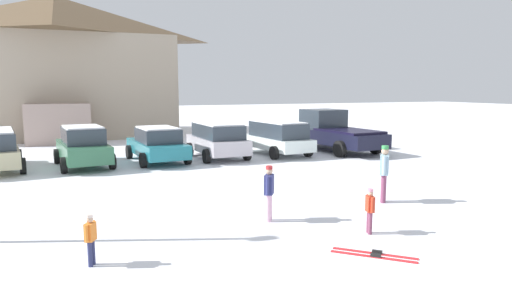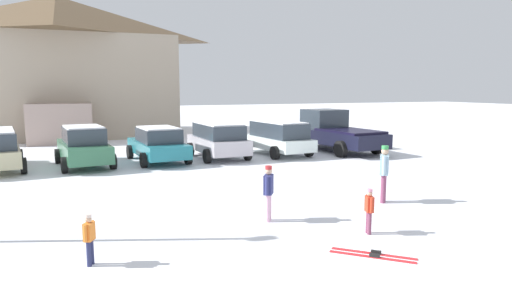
{
  "view_description": "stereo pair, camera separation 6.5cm",
  "coord_description": "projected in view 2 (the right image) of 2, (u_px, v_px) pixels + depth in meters",
  "views": [
    {
      "loc": [
        -4.37,
        -4.63,
        3.32
      ],
      "look_at": [
        1.22,
        8.68,
        1.23
      ],
      "focal_mm": 32.0,
      "sensor_mm": 36.0,
      "label": 1
    },
    {
      "loc": [
        -4.31,
        -4.66,
        3.32
      ],
      "look_at": [
        1.22,
        8.68,
        1.23
      ],
      "focal_mm": 32.0,
      "sensor_mm": 36.0,
      "label": 2
    }
  ],
  "objects": [
    {
      "name": "parked_white_suv",
      "position": [
        278.0,
        137.0,
        22.69
      ],
      "size": [
        2.45,
        4.48,
        1.68
      ],
      "color": "white",
      "rests_on": "ground"
    },
    {
      "name": "parked_silver_wagon",
      "position": [
        218.0,
        139.0,
        21.62
      ],
      "size": [
        2.29,
        4.2,
        1.68
      ],
      "color": "silver",
      "rests_on": "ground"
    },
    {
      "name": "parked_teal_hatchback",
      "position": [
        158.0,
        144.0,
        20.6
      ],
      "size": [
        2.41,
        4.67,
        1.58
      ],
      "color": "teal",
      "rests_on": "ground"
    },
    {
      "name": "skier_adult_in_blue_parka",
      "position": [
        384.0,
        170.0,
        13.21
      ],
      "size": [
        0.44,
        0.5,
        1.67
      ],
      "color": "#7D3B5A",
      "rests_on": "ground"
    },
    {
      "name": "pair_of_skis",
      "position": [
        373.0,
        255.0,
        9.08
      ],
      "size": [
        1.4,
        1.4,
        0.08
      ],
      "color": "red",
      "rests_on": "ground"
    },
    {
      "name": "parked_green_coupe",
      "position": [
        84.0,
        146.0,
        19.32
      ],
      "size": [
        2.4,
        4.54,
        1.73
      ],
      "color": "#326A4A",
      "rests_on": "ground"
    },
    {
      "name": "skier_child_in_orange_jacket",
      "position": [
        89.0,
        237.0,
        8.53
      ],
      "size": [
        0.24,
        0.33,
        0.99
      ],
      "color": "navy",
      "rests_on": "ground"
    },
    {
      "name": "ski_lodge",
      "position": [
        60.0,
        66.0,
        31.7
      ],
      "size": [
        15.63,
        11.78,
        9.54
      ],
      "color": "tan",
      "rests_on": "ground"
    },
    {
      "name": "skier_child_in_red_jacket",
      "position": [
        369.0,
        209.0,
        10.39
      ],
      "size": [
        0.22,
        0.37,
        1.05
      ],
      "color": "#743952",
      "rests_on": "ground"
    },
    {
      "name": "skier_teen_in_navy_coat",
      "position": [
        268.0,
        190.0,
        11.35
      ],
      "size": [
        0.36,
        0.45,
        1.41
      ],
      "color": "#E1AAC8",
      "rests_on": "ground"
    },
    {
      "name": "pickup_truck",
      "position": [
        334.0,
        132.0,
        24.18
      ],
      "size": [
        2.85,
        6.13,
        2.15
      ],
      "color": "black",
      "rests_on": "ground"
    }
  ]
}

